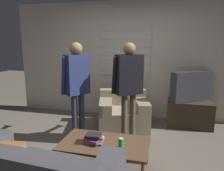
{
  "coord_description": "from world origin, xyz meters",
  "views": [
    {
      "loc": [
        0.89,
        -2.78,
        1.71
      ],
      "look_at": [
        0.06,
        0.55,
        1.0
      ],
      "focal_mm": 35.0,
      "sensor_mm": 36.0,
      "label": 1
    }
  ],
  "objects_px": {
    "person_left_standing": "(77,81)",
    "soda_can": "(121,143)",
    "person_right_standing": "(129,81)",
    "spare_remote": "(100,138)",
    "tv": "(191,86)",
    "book_stack": "(93,139)",
    "coffee_table": "(104,145)",
    "armchair_beige": "(123,113)"
  },
  "relations": [
    {
      "from": "person_left_standing",
      "to": "coffee_table",
      "type": "bearing_deg",
      "value": -99.58
    },
    {
      "from": "person_left_standing",
      "to": "book_stack",
      "type": "xyz_separation_m",
      "value": [
        0.53,
        -0.74,
        -0.6
      ]
    },
    {
      "from": "person_left_standing",
      "to": "spare_remote",
      "type": "height_order",
      "value": "person_left_standing"
    },
    {
      "from": "armchair_beige",
      "to": "person_right_standing",
      "type": "bearing_deg",
      "value": 92.35
    },
    {
      "from": "coffee_table",
      "to": "book_stack",
      "type": "relative_size",
      "value": 4.42
    },
    {
      "from": "book_stack",
      "to": "person_left_standing",
      "type": "bearing_deg",
      "value": 125.32
    },
    {
      "from": "armchair_beige",
      "to": "coffee_table",
      "type": "xyz_separation_m",
      "value": [
        0.05,
        -1.57,
        0.08
      ]
    },
    {
      "from": "armchair_beige",
      "to": "tv",
      "type": "bearing_deg",
      "value": 179.97
    },
    {
      "from": "person_left_standing",
      "to": "spare_remote",
      "type": "distance_m",
      "value": 1.06
    },
    {
      "from": "soda_can",
      "to": "spare_remote",
      "type": "distance_m",
      "value": 0.37
    },
    {
      "from": "tv",
      "to": "book_stack",
      "type": "xyz_separation_m",
      "value": [
        -1.37,
        -1.96,
        -0.36
      ]
    },
    {
      "from": "book_stack",
      "to": "armchair_beige",
      "type": "bearing_deg",
      "value": 87.06
    },
    {
      "from": "tv",
      "to": "book_stack",
      "type": "distance_m",
      "value": 2.42
    },
    {
      "from": "tv",
      "to": "soda_can",
      "type": "bearing_deg",
      "value": 27.99
    },
    {
      "from": "book_stack",
      "to": "soda_can",
      "type": "height_order",
      "value": "soda_can"
    },
    {
      "from": "person_right_standing",
      "to": "book_stack",
      "type": "height_order",
      "value": "person_right_standing"
    },
    {
      "from": "person_left_standing",
      "to": "soda_can",
      "type": "relative_size",
      "value": 13.37
    },
    {
      "from": "person_left_standing",
      "to": "spare_remote",
      "type": "xyz_separation_m",
      "value": [
        0.57,
        -0.61,
        -0.65
      ]
    },
    {
      "from": "tv",
      "to": "spare_remote",
      "type": "relative_size",
      "value": 6.79
    },
    {
      "from": "coffee_table",
      "to": "tv",
      "type": "height_order",
      "value": "tv"
    },
    {
      "from": "armchair_beige",
      "to": "person_left_standing",
      "type": "distance_m",
      "value": 1.31
    },
    {
      "from": "person_right_standing",
      "to": "soda_can",
      "type": "distance_m",
      "value": 1.16
    },
    {
      "from": "person_right_standing",
      "to": "soda_can",
      "type": "bearing_deg",
      "value": -120.65
    },
    {
      "from": "coffee_table",
      "to": "tv",
      "type": "xyz_separation_m",
      "value": [
        1.23,
        1.91,
        0.46
      ]
    },
    {
      "from": "armchair_beige",
      "to": "person_left_standing",
      "type": "height_order",
      "value": "person_left_standing"
    },
    {
      "from": "tv",
      "to": "person_right_standing",
      "type": "height_order",
      "value": "person_right_standing"
    },
    {
      "from": "coffee_table",
      "to": "person_left_standing",
      "type": "xyz_separation_m",
      "value": [
        -0.66,
        0.7,
        0.69
      ]
    },
    {
      "from": "person_left_standing",
      "to": "soda_can",
      "type": "xyz_separation_m",
      "value": [
        0.9,
        -0.78,
        -0.6
      ]
    },
    {
      "from": "coffee_table",
      "to": "armchair_beige",
      "type": "bearing_deg",
      "value": 91.93
    },
    {
      "from": "person_left_standing",
      "to": "person_right_standing",
      "type": "xyz_separation_m",
      "value": [
        0.82,
        0.2,
        0.0
      ]
    },
    {
      "from": "person_right_standing",
      "to": "spare_remote",
      "type": "xyz_separation_m",
      "value": [
        -0.25,
        -0.82,
        -0.65
      ]
    },
    {
      "from": "coffee_table",
      "to": "spare_remote",
      "type": "xyz_separation_m",
      "value": [
        -0.09,
        0.08,
        0.05
      ]
    },
    {
      "from": "spare_remote",
      "to": "soda_can",
      "type": "bearing_deg",
      "value": 17.19
    },
    {
      "from": "coffee_table",
      "to": "book_stack",
      "type": "distance_m",
      "value": 0.17
    },
    {
      "from": "person_right_standing",
      "to": "spare_remote",
      "type": "height_order",
      "value": "person_right_standing"
    },
    {
      "from": "person_right_standing",
      "to": "spare_remote",
      "type": "bearing_deg",
      "value": -142.28
    },
    {
      "from": "armchair_beige",
      "to": "book_stack",
      "type": "bearing_deg",
      "value": 72.12
    },
    {
      "from": "coffee_table",
      "to": "tv",
      "type": "relative_size",
      "value": 1.4
    },
    {
      "from": "person_right_standing",
      "to": "book_stack",
      "type": "bearing_deg",
      "value": -142.52
    },
    {
      "from": "soda_can",
      "to": "tv",
      "type": "bearing_deg",
      "value": 63.44
    },
    {
      "from": "armchair_beige",
      "to": "spare_remote",
      "type": "xyz_separation_m",
      "value": [
        -0.04,
        -1.48,
        0.12
      ]
    },
    {
      "from": "armchair_beige",
      "to": "coffee_table",
      "type": "height_order",
      "value": "armchair_beige"
    }
  ]
}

